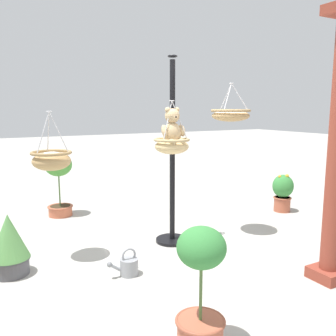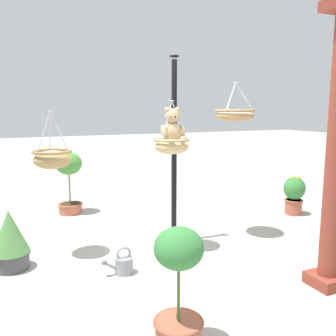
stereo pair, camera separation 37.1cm
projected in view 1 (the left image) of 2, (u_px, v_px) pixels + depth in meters
ground_plane at (166, 249)px, 4.66m from camera, size 40.00×40.00×0.00m
display_pole_central at (172, 187)px, 4.80m from camera, size 0.44×0.44×2.43m
hanging_basket_with_teddy at (172, 145)px, 4.42m from camera, size 0.44×0.44×0.65m
teddy_bear at (173, 129)px, 4.36m from camera, size 0.31×0.29×0.45m
hanging_basket_left_high at (231, 115)px, 4.91m from camera, size 0.54×0.54×0.51m
hanging_basket_right_low at (52, 160)px, 4.11m from camera, size 0.46×0.46×0.67m
potted_plant_fern_front at (283, 191)px, 6.31m from camera, size 0.36×0.36×0.67m
potted_plant_bushy_green at (201, 286)px, 2.66m from camera, size 0.38×0.38×0.94m
potted_plant_small_succulent at (9, 245)px, 3.89m from camera, size 0.42×0.42×0.67m
potted_plant_conical_shrub at (59, 179)px, 6.01m from camera, size 0.44×0.44×1.05m
watering_can at (128, 266)px, 3.91m from camera, size 0.35×0.20×0.30m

